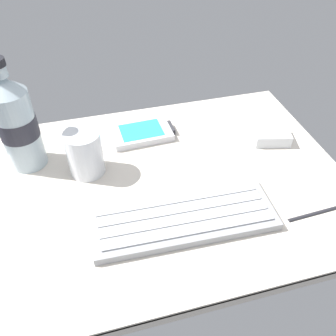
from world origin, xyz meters
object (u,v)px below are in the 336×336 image
(stylus_pen, at_px, (315,213))
(juice_cup, at_px, (85,155))
(water_bottle, at_px, (17,123))
(keyboard, at_px, (183,216))
(charger_block, at_px, (271,135))
(handheld_device, at_px, (142,133))

(stylus_pen, bearing_deg, juice_cup, 147.20)
(water_bottle, bearing_deg, keyboard, -41.03)
(water_bottle, height_order, charger_block, water_bottle)
(charger_block, bearing_deg, water_bottle, 173.40)
(water_bottle, distance_m, stylus_pen, 0.52)
(charger_block, bearing_deg, keyboard, -146.34)
(keyboard, xyz_separation_m, juice_cup, (-0.14, 0.16, 0.03))
(keyboard, bearing_deg, water_bottle, 138.97)
(keyboard, bearing_deg, juice_cup, 130.98)
(water_bottle, bearing_deg, juice_cup, -26.71)
(keyboard, xyz_separation_m, handheld_device, (-0.02, 0.24, -0.00))
(water_bottle, relative_size, stylus_pen, 2.19)
(charger_block, distance_m, stylus_pen, 0.20)
(juice_cup, relative_size, stylus_pen, 0.89)
(keyboard, distance_m, stylus_pen, 0.21)
(keyboard, distance_m, charger_block, 0.28)
(keyboard, height_order, water_bottle, water_bottle)
(handheld_device, bearing_deg, charger_block, -18.11)
(juice_cup, distance_m, stylus_pen, 0.40)
(water_bottle, xyz_separation_m, charger_block, (0.47, -0.05, -0.08))
(charger_block, height_order, stylus_pen, charger_block)
(handheld_device, height_order, juice_cup, juice_cup)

